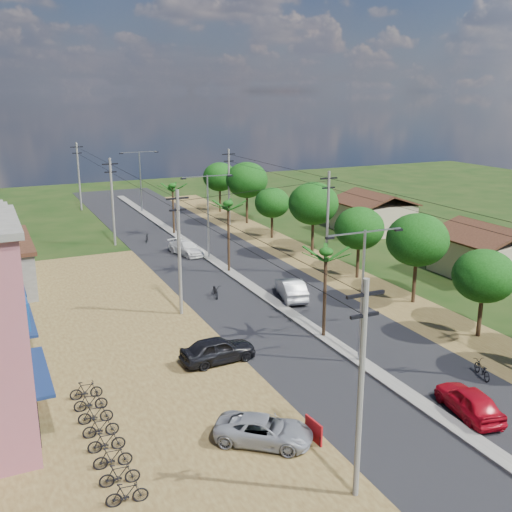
% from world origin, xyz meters
% --- Properties ---
extents(ground, '(160.00, 160.00, 0.00)m').
position_xyz_m(ground, '(0.00, 0.00, 0.00)').
color(ground, black).
rests_on(ground, ground).
extents(road, '(12.00, 110.00, 0.04)m').
position_xyz_m(road, '(0.00, 15.00, 0.02)').
color(road, black).
rests_on(road, ground).
extents(median, '(1.00, 90.00, 0.18)m').
position_xyz_m(median, '(0.00, 18.00, 0.09)').
color(median, '#605E56').
rests_on(median, ground).
extents(dirt_lot_west, '(18.00, 46.00, 0.04)m').
position_xyz_m(dirt_lot_west, '(-15.00, 8.00, 0.02)').
color(dirt_lot_west, '#4F3B1B').
rests_on(dirt_lot_west, ground).
extents(dirt_shoulder_east, '(5.00, 90.00, 0.03)m').
position_xyz_m(dirt_shoulder_east, '(8.50, 15.00, 0.01)').
color(dirt_shoulder_east, '#4F3B1B').
rests_on(dirt_shoulder_east, ground).
extents(house_east_near, '(7.60, 7.50, 4.60)m').
position_xyz_m(house_east_near, '(20.00, 10.00, 2.39)').
color(house_east_near, tan).
rests_on(house_east_near, ground).
extents(house_east_far, '(7.60, 7.50, 4.60)m').
position_xyz_m(house_east_far, '(21.00, 28.00, 2.39)').
color(house_east_far, tan).
rests_on(house_east_far, ground).
extents(tree_east_b, '(4.00, 4.00, 5.83)m').
position_xyz_m(tree_east_b, '(9.30, 0.00, 4.11)').
color(tree_east_b, black).
rests_on(tree_east_b, ground).
extents(tree_east_c, '(4.60, 4.60, 6.83)m').
position_xyz_m(tree_east_c, '(9.70, 7.00, 4.86)').
color(tree_east_c, black).
rests_on(tree_east_c, ground).
extents(tree_east_d, '(4.20, 4.20, 6.13)m').
position_xyz_m(tree_east_d, '(9.40, 14.00, 4.34)').
color(tree_east_d, black).
rests_on(tree_east_d, ground).
extents(tree_east_e, '(4.80, 4.80, 7.14)m').
position_xyz_m(tree_east_e, '(9.60, 22.00, 5.09)').
color(tree_east_e, black).
rests_on(tree_east_e, ground).
extents(tree_east_f, '(3.80, 3.80, 5.52)m').
position_xyz_m(tree_east_f, '(9.20, 30.00, 3.89)').
color(tree_east_f, black).
rests_on(tree_east_f, ground).
extents(tree_east_g, '(5.00, 5.00, 7.38)m').
position_xyz_m(tree_east_g, '(9.80, 38.00, 5.24)').
color(tree_east_g, black).
rests_on(tree_east_g, ground).
extents(tree_east_h, '(4.40, 4.40, 6.52)m').
position_xyz_m(tree_east_h, '(9.50, 46.00, 4.64)').
color(tree_east_h, black).
rests_on(tree_east_h, ground).
extents(palm_median_near, '(2.00, 2.00, 6.15)m').
position_xyz_m(palm_median_near, '(0.00, 4.00, 5.54)').
color(palm_median_near, black).
rests_on(palm_median_near, ground).
extents(palm_median_mid, '(2.00, 2.00, 6.55)m').
position_xyz_m(palm_median_mid, '(0.00, 20.00, 5.90)').
color(palm_median_mid, black).
rests_on(palm_median_mid, ground).
extents(palm_median_far, '(2.00, 2.00, 5.85)m').
position_xyz_m(palm_median_far, '(0.00, 36.00, 5.26)').
color(palm_median_far, black).
rests_on(palm_median_far, ground).
extents(streetlight_near, '(5.10, 0.18, 8.00)m').
position_xyz_m(streetlight_near, '(0.00, 0.00, 4.79)').
color(streetlight_near, gray).
rests_on(streetlight_near, ground).
extents(streetlight_mid, '(5.10, 0.18, 8.00)m').
position_xyz_m(streetlight_mid, '(0.00, 25.00, 4.79)').
color(streetlight_mid, gray).
rests_on(streetlight_mid, ground).
extents(streetlight_far, '(5.10, 0.18, 8.00)m').
position_xyz_m(streetlight_far, '(0.00, 50.00, 4.79)').
color(streetlight_far, gray).
rests_on(streetlight_far, ground).
extents(utility_pole_w_a, '(1.60, 0.24, 9.00)m').
position_xyz_m(utility_pole_w_a, '(-7.00, -10.00, 4.76)').
color(utility_pole_w_a, '#605E56').
rests_on(utility_pole_w_a, ground).
extents(utility_pole_w_b, '(1.60, 0.24, 9.00)m').
position_xyz_m(utility_pole_w_b, '(-7.00, 12.00, 4.76)').
color(utility_pole_w_b, '#605E56').
rests_on(utility_pole_w_b, ground).
extents(utility_pole_w_c, '(1.60, 0.24, 9.00)m').
position_xyz_m(utility_pole_w_c, '(-7.00, 34.00, 4.76)').
color(utility_pole_w_c, '#605E56').
rests_on(utility_pole_w_c, ground).
extents(utility_pole_w_d, '(1.60, 0.24, 9.00)m').
position_xyz_m(utility_pole_w_d, '(-7.00, 55.00, 4.76)').
color(utility_pole_w_d, '#605E56').
rests_on(utility_pole_w_d, ground).
extents(utility_pole_e_b, '(1.60, 0.24, 9.00)m').
position_xyz_m(utility_pole_e_b, '(7.50, 16.00, 4.76)').
color(utility_pole_e_b, '#605E56').
rests_on(utility_pole_e_b, ground).
extents(utility_pole_e_c, '(1.60, 0.24, 9.00)m').
position_xyz_m(utility_pole_e_c, '(7.50, 38.00, 4.76)').
color(utility_pole_e_c, '#605E56').
rests_on(utility_pole_e_c, ground).
extents(car_red_near, '(2.45, 4.46, 1.44)m').
position_xyz_m(car_red_near, '(1.50, -7.23, 0.72)').
color(car_red_near, '#9F0815').
rests_on(car_red_near, ground).
extents(car_silver_mid, '(2.80, 5.00, 1.56)m').
position_xyz_m(car_silver_mid, '(1.69, 11.62, 0.78)').
color(car_silver_mid, '#96999E').
rests_on(car_silver_mid, ground).
extents(car_white_far, '(2.93, 4.81, 1.30)m').
position_xyz_m(car_white_far, '(-1.50, 27.21, 0.65)').
color(car_white_far, silver).
rests_on(car_white_far, ground).
extents(car_parked_silver, '(4.77, 4.35, 1.24)m').
position_xyz_m(car_parked_silver, '(-8.70, -5.19, 0.62)').
color(car_parked_silver, '#96999E').
rests_on(car_parked_silver, ground).
extents(car_parked_dark, '(4.57, 2.05, 1.53)m').
position_xyz_m(car_parked_dark, '(-7.50, 3.55, 0.76)').
color(car_parked_dark, black).
rests_on(car_parked_dark, ground).
extents(moto_rider_east, '(1.17, 1.88, 0.93)m').
position_xyz_m(moto_rider_east, '(5.10, -4.50, 0.47)').
color(moto_rider_east, black).
rests_on(moto_rider_east, ground).
extents(moto_rider_west_a, '(1.07, 2.05, 1.03)m').
position_xyz_m(moto_rider_west_a, '(-3.42, 14.41, 0.51)').
color(moto_rider_west_a, black).
rests_on(moto_rider_west_a, ground).
extents(moto_rider_west_b, '(0.98, 1.60, 0.93)m').
position_xyz_m(moto_rider_west_b, '(-3.68, 33.80, 0.46)').
color(moto_rider_west_b, black).
rests_on(moto_rider_west_b, ground).
extents(roadside_sign, '(0.19, 1.29, 1.07)m').
position_xyz_m(roadside_sign, '(-6.58, -6.00, 0.53)').
color(roadside_sign, '#9D0E12').
rests_on(roadside_sign, ground).
extents(parked_scooter_row, '(1.70, 9.74, 1.00)m').
position_xyz_m(parked_scooter_row, '(-15.31, -2.22, 0.50)').
color(parked_scooter_row, black).
rests_on(parked_scooter_row, ground).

